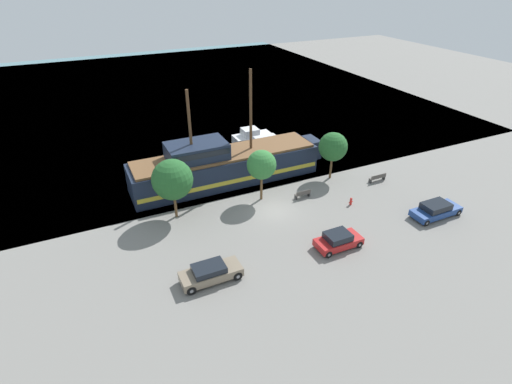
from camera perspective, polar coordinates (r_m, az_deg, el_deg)
The scene contains 14 objects.
ground_plane at distance 37.83m, azimuth 2.66°, elevation -2.62°, with size 160.00×160.00×0.00m, color gray.
water_surface at distance 76.41m, azimuth -13.22°, elevation 13.71°, with size 80.00×80.00×0.00m, color slate.
pirate_ship at distance 42.08m, azimuth -4.60°, elevation 3.83°, with size 21.11×4.64×11.52m.
moored_boat_dockside at distance 52.11m, azimuth -0.55°, elevation 7.83°, with size 5.00×2.35×1.97m.
moored_boat_outer at distance 50.21m, azimuth 1.87°, elevation 6.79°, with size 7.14×2.35×1.69m.
parked_car_curb_front at distance 33.46m, azimuth 11.66°, elevation -6.77°, with size 3.87×1.86×1.38m.
parked_car_curb_mid at distance 40.15m, azimuth 24.30°, elevation -2.32°, with size 4.81×1.93×1.38m.
parked_car_curb_rear at distance 29.86m, azimuth -6.51°, elevation -11.39°, with size 4.53×1.83×1.37m.
fire_hydrant at distance 39.50m, azimuth 13.41°, elevation -1.27°, with size 0.42×0.25×0.76m.
bench_promenade_east at distance 39.81m, azimuth 6.71°, elevation -0.29°, with size 1.61×0.45×0.85m.
bench_promenade_west at distance 44.51m, azimuth 17.00°, elevation 1.98°, with size 1.95×0.45×0.85m.
tree_row_east at distance 35.70m, azimuth -11.86°, elevation 1.74°, with size 3.65×3.65×5.68m.
tree_row_mideast at distance 37.79m, azimuth 0.79°, elevation 3.90°, with size 2.83×2.83×5.18m.
tree_row_midwest at distance 42.67m, azimuth 10.94°, elevation 6.35°, with size 3.03×3.03×5.18m.
Camera 1 is at (-15.15, -28.09, 20.31)m, focal length 28.00 mm.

